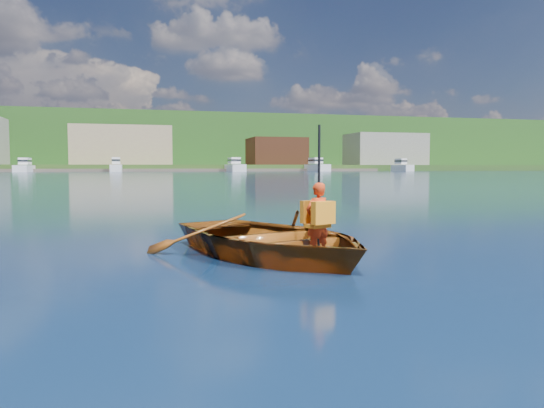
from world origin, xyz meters
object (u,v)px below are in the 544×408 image
rowboat (269,239)px  dock (116,170)px  marina_yachts (180,167)px  child_paddler (318,218)px

rowboat → dock: 148.86m
dock → marina_yachts: size_ratio=1.13×
marina_yachts → dock: bearing=164.9°
dock → marina_yachts: bearing=-15.1°
child_paddler → dock: (-7.67, 149.48, -0.22)m
rowboat → marina_yachts: 144.37m
marina_yachts → child_paddler: bearing=-93.8°
rowboat → child_paddler: size_ratio=2.62×
child_paddler → dock: bearing=92.9°
rowboat → marina_yachts: (10.09, 144.01, 1.17)m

